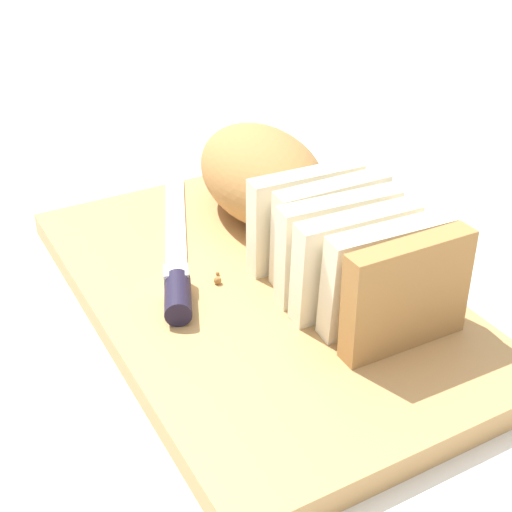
% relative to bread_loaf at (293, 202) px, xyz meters
% --- Properties ---
extents(ground_plane, '(3.00, 3.00, 0.00)m').
position_rel_bread_loaf_xyz_m(ground_plane, '(0.04, -0.07, -0.07)').
color(ground_plane, silver).
extents(cutting_board, '(0.48, 0.30, 0.02)m').
position_rel_bread_loaf_xyz_m(cutting_board, '(0.04, -0.07, -0.06)').
color(cutting_board, tan).
rests_on(cutting_board, ground_plane).
extents(bread_loaf, '(0.36, 0.14, 0.10)m').
position_rel_bread_loaf_xyz_m(bread_loaf, '(0.00, 0.00, 0.00)').
color(bread_loaf, '#A8753D').
rests_on(bread_loaf, cutting_board).
extents(bread_knife, '(0.27, 0.13, 0.02)m').
position_rel_bread_loaf_xyz_m(bread_knife, '(0.00, -0.13, -0.04)').
color(bread_knife, silver).
rests_on(bread_knife, cutting_board).
extents(crumb_near_knife, '(0.00, 0.00, 0.00)m').
position_rel_bread_loaf_xyz_m(crumb_near_knife, '(-0.04, -0.10, -0.05)').
color(crumb_near_knife, '#996633').
rests_on(crumb_near_knife, cutting_board).
extents(crumb_near_loaf, '(0.01, 0.01, 0.01)m').
position_rel_bread_loaf_xyz_m(crumb_near_loaf, '(0.02, -0.02, -0.04)').
color(crumb_near_loaf, '#996633').
rests_on(crumb_near_loaf, cutting_board).
extents(crumb_stray_left, '(0.00, 0.00, 0.00)m').
position_rel_bread_loaf_xyz_m(crumb_stray_left, '(0.01, -0.09, -0.05)').
color(crumb_stray_left, '#996633').
rests_on(crumb_stray_left, cutting_board).
extents(crumb_stray_right, '(0.01, 0.01, 0.01)m').
position_rel_bread_loaf_xyz_m(crumb_stray_right, '(0.03, -0.10, -0.04)').
color(crumb_stray_right, '#996633').
rests_on(crumb_stray_right, cutting_board).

